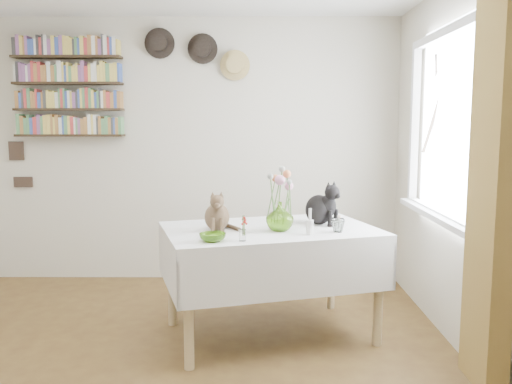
{
  "coord_description": "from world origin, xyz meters",
  "views": [
    {
      "loc": [
        0.67,
        -2.95,
        1.52
      ],
      "look_at": [
        0.65,
        0.7,
        1.05
      ],
      "focal_mm": 38.0,
      "sensor_mm": 36.0,
      "label": 1
    }
  ],
  "objects_px": {
    "black_cat": "(319,202)",
    "flower_vase": "(280,216)",
    "bookshelf_unit": "(68,88)",
    "tabby_cat": "(217,209)",
    "dining_table": "(270,255)"
  },
  "relations": [
    {
      "from": "dining_table",
      "to": "tabby_cat",
      "type": "distance_m",
      "value": 0.5
    },
    {
      "from": "dining_table",
      "to": "flower_vase",
      "type": "relative_size",
      "value": 8.35
    },
    {
      "from": "dining_table",
      "to": "bookshelf_unit",
      "type": "relative_size",
      "value": 1.66
    },
    {
      "from": "black_cat",
      "to": "flower_vase",
      "type": "bearing_deg",
      "value": 176.18
    },
    {
      "from": "dining_table",
      "to": "tabby_cat",
      "type": "xyz_separation_m",
      "value": [
        -0.37,
        -0.06,
        0.33
      ]
    },
    {
      "from": "bookshelf_unit",
      "to": "flower_vase",
      "type": "bearing_deg",
      "value": -37.13
    },
    {
      "from": "black_cat",
      "to": "flower_vase",
      "type": "relative_size",
      "value": 1.64
    },
    {
      "from": "black_cat",
      "to": "flower_vase",
      "type": "xyz_separation_m",
      "value": [
        -0.3,
        -0.26,
        -0.06
      ]
    },
    {
      "from": "flower_vase",
      "to": "tabby_cat",
      "type": "bearing_deg",
      "value": 176.08
    },
    {
      "from": "dining_table",
      "to": "bookshelf_unit",
      "type": "distance_m",
      "value": 2.62
    },
    {
      "from": "tabby_cat",
      "to": "bookshelf_unit",
      "type": "distance_m",
      "value": 2.25
    },
    {
      "from": "bookshelf_unit",
      "to": "tabby_cat",
      "type": "bearing_deg",
      "value": -43.78
    },
    {
      "from": "tabby_cat",
      "to": "black_cat",
      "type": "height_order",
      "value": "black_cat"
    },
    {
      "from": "black_cat",
      "to": "bookshelf_unit",
      "type": "distance_m",
      "value": 2.67
    },
    {
      "from": "dining_table",
      "to": "black_cat",
      "type": "distance_m",
      "value": 0.53
    }
  ]
}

